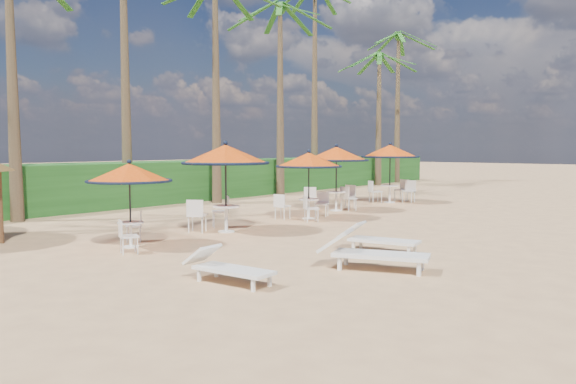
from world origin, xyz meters
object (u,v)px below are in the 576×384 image
(station_1, at_px, (224,163))
(lounger_near, at_px, (226,266))
(station_4, at_px, (391,158))
(station_2, at_px, (308,168))
(lounger_far, at_px, (376,238))
(station_3, at_px, (336,162))
(lounger_mid, at_px, (369,251))
(station_0, at_px, (130,181))

(station_1, bearing_deg, lounger_near, -43.97)
(station_4, bearing_deg, lounger_near, -71.72)
(station_2, xyz_separation_m, lounger_far, (4.86, -3.76, -1.41))
(station_2, xyz_separation_m, station_3, (-0.66, 2.65, 0.15))
(station_1, height_order, station_2, station_1)
(station_1, bearing_deg, lounger_mid, -16.08)
(lounger_mid, bearing_deg, station_4, 97.08)
(station_1, distance_m, station_2, 3.90)
(station_2, height_order, station_4, station_4)
(station_1, height_order, lounger_far, station_1)
(station_1, xyz_separation_m, lounger_near, (4.42, -4.26, -1.70))
(lounger_far, bearing_deg, lounger_mid, -73.60)
(station_0, height_order, station_4, station_4)
(station_2, bearing_deg, station_3, 104.05)
(station_2, relative_size, station_3, 0.92)
(lounger_near, bearing_deg, station_4, 104.61)
(lounger_near, height_order, lounger_mid, lounger_mid)
(station_1, distance_m, station_3, 6.56)
(station_4, distance_m, lounger_far, 12.06)
(station_3, bearing_deg, station_4, 89.52)
(station_3, xyz_separation_m, lounger_near, (4.99, -10.80, -1.58))
(station_1, distance_m, station_4, 10.75)
(station_0, bearing_deg, station_2, 89.65)
(lounger_mid, bearing_deg, station_2, 115.81)
(station_2, bearing_deg, lounger_mid, -44.00)
(station_1, xyz_separation_m, station_4, (-0.54, 10.74, -0.05))
(station_4, bearing_deg, station_1, -87.14)
(station_2, relative_size, lounger_near, 1.29)
(station_0, xyz_separation_m, lounger_near, (4.37, -1.06, -1.33))
(lounger_far, bearing_deg, lounger_near, -107.32)
(station_4, distance_m, lounger_mid, 14.07)
(station_4, xyz_separation_m, lounger_near, (4.95, -15.00, -1.65))
(station_0, relative_size, station_2, 0.91)
(station_1, xyz_separation_m, lounger_mid, (5.87, -1.69, -1.64))
(station_1, bearing_deg, lounger_far, 1.44)
(station_3, distance_m, lounger_near, 12.00)
(lounger_mid, distance_m, lounger_far, 2.04)
(lounger_near, height_order, lounger_far, lounger_far)
(station_0, height_order, station_1, station_1)
(lounger_near, relative_size, lounger_mid, 0.80)
(station_3, bearing_deg, station_1, -85.00)
(station_1, bearing_deg, station_3, 95.00)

